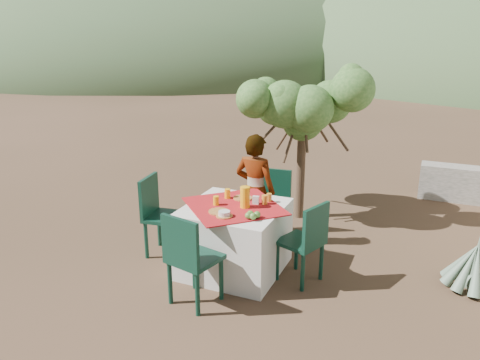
{
  "coord_description": "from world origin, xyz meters",
  "views": [
    {
      "loc": [
        2.49,
        -4.38,
        2.54
      ],
      "look_at": [
        0.46,
        0.33,
        0.92
      ],
      "focal_mm": 35.0,
      "sensor_mm": 36.0,
      "label": 1
    }
  ],
  "objects_px": {
    "chair_left": "(159,212)",
    "person": "(255,191)",
    "shrub_tree": "(308,114)",
    "agave": "(476,266)",
    "juice_pitcher": "(245,197)",
    "table": "(234,238)",
    "chair_right": "(306,239)",
    "chair_near": "(189,256)",
    "chair_far": "(274,200)"
  },
  "relations": [
    {
      "from": "chair_far",
      "to": "shrub_tree",
      "type": "bearing_deg",
      "value": 71.57
    },
    {
      "from": "chair_right",
      "to": "agave",
      "type": "relative_size",
      "value": 1.26
    },
    {
      "from": "chair_right",
      "to": "shrub_tree",
      "type": "xyz_separation_m",
      "value": [
        -0.53,
        1.82,
        0.99
      ]
    },
    {
      "from": "chair_left",
      "to": "agave",
      "type": "bearing_deg",
      "value": -87.73
    },
    {
      "from": "table",
      "to": "chair_left",
      "type": "relative_size",
      "value": 1.37
    },
    {
      "from": "chair_right",
      "to": "shrub_tree",
      "type": "bearing_deg",
      "value": -143.57
    },
    {
      "from": "chair_near",
      "to": "person",
      "type": "relative_size",
      "value": 0.67
    },
    {
      "from": "chair_far",
      "to": "chair_right",
      "type": "distance_m",
      "value": 1.26
    },
    {
      "from": "chair_far",
      "to": "chair_near",
      "type": "relative_size",
      "value": 0.92
    },
    {
      "from": "table",
      "to": "chair_far",
      "type": "height_order",
      "value": "chair_far"
    },
    {
      "from": "shrub_tree",
      "to": "agave",
      "type": "distance_m",
      "value": 2.79
    },
    {
      "from": "table",
      "to": "juice_pitcher",
      "type": "height_order",
      "value": "juice_pitcher"
    },
    {
      "from": "table",
      "to": "shrub_tree",
      "type": "relative_size",
      "value": 0.69
    },
    {
      "from": "person",
      "to": "table",
      "type": "bearing_deg",
      "value": 97.02
    },
    {
      "from": "table",
      "to": "agave",
      "type": "height_order",
      "value": "table"
    },
    {
      "from": "chair_near",
      "to": "chair_left",
      "type": "height_order",
      "value": "chair_left"
    },
    {
      "from": "chair_right",
      "to": "shrub_tree",
      "type": "distance_m",
      "value": 2.14
    },
    {
      "from": "table",
      "to": "person",
      "type": "height_order",
      "value": "person"
    },
    {
      "from": "agave",
      "to": "juice_pitcher",
      "type": "bearing_deg",
      "value": -164.46
    },
    {
      "from": "chair_left",
      "to": "chair_right",
      "type": "bearing_deg",
      "value": -97.62
    },
    {
      "from": "chair_near",
      "to": "chair_right",
      "type": "xyz_separation_m",
      "value": [
        0.9,
        0.87,
        -0.03
      ]
    },
    {
      "from": "chair_right",
      "to": "chair_near",
      "type": "bearing_deg",
      "value": -25.71
    },
    {
      "from": "chair_near",
      "to": "person",
      "type": "xyz_separation_m",
      "value": [
        0.06,
        1.53,
        0.18
      ]
    },
    {
      "from": "table",
      "to": "person",
      "type": "xyz_separation_m",
      "value": [
        -0.03,
        0.7,
        0.33
      ]
    },
    {
      "from": "chair_right",
      "to": "agave",
      "type": "xyz_separation_m",
      "value": [
        1.65,
        0.61,
        -0.26
      ]
    },
    {
      "from": "person",
      "to": "chair_near",
      "type": "bearing_deg",
      "value": 91.82
    },
    {
      "from": "chair_near",
      "to": "juice_pitcher",
      "type": "xyz_separation_m",
      "value": [
        0.22,
        0.83,
        0.35
      ]
    },
    {
      "from": "shrub_tree",
      "to": "chair_far",
      "type": "bearing_deg",
      "value": -103.73
    },
    {
      "from": "chair_left",
      "to": "person",
      "type": "bearing_deg",
      "value": -62.83
    },
    {
      "from": "person",
      "to": "shrub_tree",
      "type": "xyz_separation_m",
      "value": [
        0.31,
        1.16,
        0.78
      ]
    },
    {
      "from": "person",
      "to": "shrub_tree",
      "type": "relative_size",
      "value": 0.75
    },
    {
      "from": "table",
      "to": "person",
      "type": "distance_m",
      "value": 0.77
    },
    {
      "from": "chair_far",
      "to": "chair_near",
      "type": "xyz_separation_m",
      "value": [
        -0.18,
        -1.89,
        0.04
      ]
    },
    {
      "from": "shrub_tree",
      "to": "table",
      "type": "bearing_deg",
      "value": -98.38
    },
    {
      "from": "chair_right",
      "to": "juice_pitcher",
      "type": "distance_m",
      "value": 0.78
    },
    {
      "from": "chair_right",
      "to": "shrub_tree",
      "type": "height_order",
      "value": "shrub_tree"
    },
    {
      "from": "juice_pitcher",
      "to": "table",
      "type": "bearing_deg",
      "value": 179.81
    },
    {
      "from": "table",
      "to": "chair_right",
      "type": "relative_size",
      "value": 1.46
    },
    {
      "from": "table",
      "to": "chair_right",
      "type": "xyz_separation_m",
      "value": [
        0.8,
        0.04,
        0.11
      ]
    },
    {
      "from": "chair_left",
      "to": "shrub_tree",
      "type": "bearing_deg",
      "value": -42.43
    },
    {
      "from": "chair_near",
      "to": "chair_right",
      "type": "bearing_deg",
      "value": -123.1
    },
    {
      "from": "chair_far",
      "to": "chair_near",
      "type": "bearing_deg",
      "value": -100.05
    },
    {
      "from": "chair_right",
      "to": "juice_pitcher",
      "type": "relative_size",
      "value": 3.91
    },
    {
      "from": "person",
      "to": "agave",
      "type": "bearing_deg",
      "value": -177.05
    },
    {
      "from": "chair_left",
      "to": "chair_near",
      "type": "bearing_deg",
      "value": -141.88
    },
    {
      "from": "chair_left",
      "to": "shrub_tree",
      "type": "height_order",
      "value": "shrub_tree"
    },
    {
      "from": "chair_near",
      "to": "chair_left",
      "type": "bearing_deg",
      "value": -31.07
    },
    {
      "from": "shrub_tree",
      "to": "agave",
      "type": "bearing_deg",
      "value": -29.25
    },
    {
      "from": "chair_far",
      "to": "agave",
      "type": "distance_m",
      "value": 2.42
    },
    {
      "from": "chair_near",
      "to": "chair_left",
      "type": "xyz_separation_m",
      "value": [
        -0.89,
        0.86,
        0.0
      ]
    }
  ]
}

